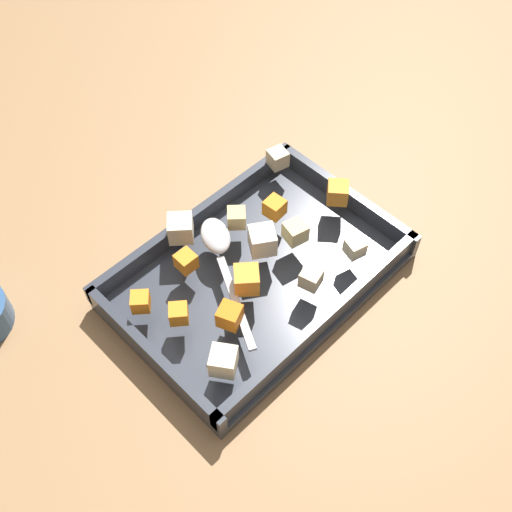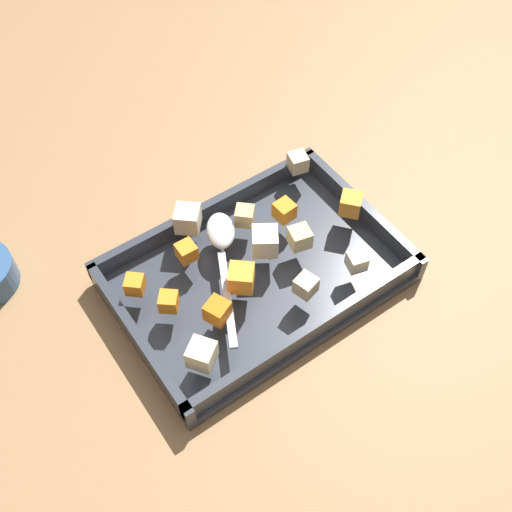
# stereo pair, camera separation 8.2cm
# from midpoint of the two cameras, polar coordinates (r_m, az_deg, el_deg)

# --- Properties ---
(ground_plane) EXTENTS (4.00, 4.00, 0.00)m
(ground_plane) POSITION_cam_midpoint_polar(r_m,az_deg,el_deg) (0.86, -3.19, -3.10)
(ground_plane) COLOR #936D47
(baking_dish) EXTENTS (0.38, 0.25, 0.05)m
(baking_dish) POSITION_cam_midpoint_polar(r_m,az_deg,el_deg) (0.86, -2.74, -1.85)
(baking_dish) COLOR #333842
(baking_dish) RESTS_ON ground_plane
(carrot_chunk_front_center) EXTENTS (0.03, 0.03, 0.02)m
(carrot_chunk_front_center) POSITION_cam_midpoint_polar(r_m,az_deg,el_deg) (0.78, -10.03, -5.38)
(carrot_chunk_front_center) COLOR orange
(carrot_chunk_front_center) RESTS_ON baking_dish
(carrot_chunk_mid_right) EXTENTS (0.03, 0.03, 0.02)m
(carrot_chunk_mid_right) POSITION_cam_midpoint_polar(r_m,az_deg,el_deg) (0.80, -13.33, -4.26)
(carrot_chunk_mid_right) COLOR orange
(carrot_chunk_mid_right) RESTS_ON baking_dish
(carrot_chunk_near_spoon) EXTENTS (0.04, 0.04, 0.03)m
(carrot_chunk_near_spoon) POSITION_cam_midpoint_polar(r_m,az_deg,el_deg) (0.80, -3.81, -2.36)
(carrot_chunk_near_spoon) COLOR orange
(carrot_chunk_near_spoon) RESTS_ON baking_dish
(carrot_chunk_far_left) EXTENTS (0.03, 0.03, 0.03)m
(carrot_chunk_far_left) POSITION_cam_midpoint_polar(r_m,az_deg,el_deg) (0.87, -1.01, 4.24)
(carrot_chunk_far_left) COLOR orange
(carrot_chunk_far_left) RESTS_ON baking_dish
(carrot_chunk_corner_se) EXTENTS (0.04, 0.04, 0.03)m
(carrot_chunk_corner_se) POSITION_cam_midpoint_polar(r_m,az_deg,el_deg) (0.89, 4.80, 5.57)
(carrot_chunk_corner_se) COLOR orange
(carrot_chunk_corner_se) RESTS_ON baking_dish
(carrot_chunk_back_center) EXTENTS (0.02, 0.02, 0.02)m
(carrot_chunk_back_center) POSITION_cam_midpoint_polar(r_m,az_deg,el_deg) (0.82, -9.20, -0.67)
(carrot_chunk_back_center) COLOR orange
(carrot_chunk_back_center) RESTS_ON baking_dish
(carrot_chunk_mid_left) EXTENTS (0.04, 0.04, 0.03)m
(carrot_chunk_mid_left) POSITION_cam_midpoint_polar(r_m,az_deg,el_deg) (0.77, -5.46, -5.62)
(carrot_chunk_mid_left) COLOR orange
(carrot_chunk_mid_left) RESTS_ON baking_dish
(potato_chunk_heap_side) EXTENTS (0.03, 0.03, 0.03)m
(potato_chunk_heap_side) POSITION_cam_midpoint_polar(r_m,az_deg,el_deg) (0.84, 0.80, 2.02)
(potato_chunk_heap_side) COLOR #E0CC89
(potato_chunk_heap_side) RESTS_ON baking_dish
(potato_chunk_center) EXTENTS (0.04, 0.04, 0.02)m
(potato_chunk_center) POSITION_cam_midpoint_polar(r_m,az_deg,el_deg) (0.86, -4.51, 3.29)
(potato_chunk_center) COLOR tan
(potato_chunk_center) RESTS_ON baking_dish
(potato_chunk_rim_edge) EXTENTS (0.03, 0.03, 0.02)m
(potato_chunk_rim_edge) POSITION_cam_midpoint_polar(r_m,az_deg,el_deg) (0.80, 2.08, -2.21)
(potato_chunk_rim_edge) COLOR beige
(potato_chunk_rim_edge) RESTS_ON baking_dish
(potato_chunk_under_handle) EXTENTS (0.03, 0.03, 0.03)m
(potato_chunk_under_handle) POSITION_cam_midpoint_polar(r_m,az_deg,el_deg) (0.93, -0.56, 8.69)
(potato_chunk_under_handle) COLOR beige
(potato_chunk_under_handle) RESTS_ON baking_dish
(potato_chunk_far_right) EXTENTS (0.03, 0.03, 0.02)m
(potato_chunk_far_right) POSITION_cam_midpoint_polar(r_m,az_deg,el_deg) (0.83, 6.19, 0.58)
(potato_chunk_far_right) COLOR beige
(potato_chunk_far_right) RESTS_ON baking_dish
(potato_chunk_corner_nw) EXTENTS (0.04, 0.04, 0.03)m
(potato_chunk_corner_nw) POSITION_cam_midpoint_polar(r_m,az_deg,el_deg) (0.74, -6.19, -9.67)
(potato_chunk_corner_nw) COLOR beige
(potato_chunk_corner_nw) RESTS_ON baking_dish
(parsnip_chunk_near_right) EXTENTS (0.05, 0.05, 0.03)m
(parsnip_chunk_near_right) POSITION_cam_midpoint_polar(r_m,az_deg,el_deg) (0.83, -2.25, 1.25)
(parsnip_chunk_near_right) COLOR silver
(parsnip_chunk_near_right) RESTS_ON baking_dish
(parsnip_chunk_corner_sw) EXTENTS (0.05, 0.05, 0.03)m
(parsnip_chunk_corner_sw) POSITION_cam_midpoint_polar(r_m,az_deg,el_deg) (0.85, -9.60, 2.31)
(parsnip_chunk_corner_sw) COLOR beige
(parsnip_chunk_corner_sw) RESTS_ON baking_dish
(serving_spoon) EXTENTS (0.11, 0.19, 0.02)m
(serving_spoon) POSITION_cam_midpoint_polar(r_m,az_deg,el_deg) (0.84, -6.39, 0.80)
(serving_spoon) COLOR silver
(serving_spoon) RESTS_ON baking_dish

